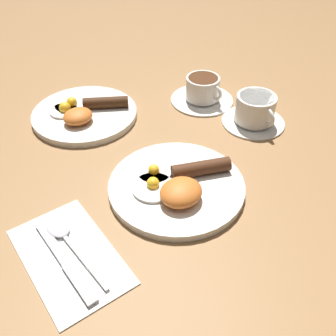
{
  "coord_description": "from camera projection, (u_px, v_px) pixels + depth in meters",
  "views": [
    {
      "loc": [
        -0.38,
        -0.39,
        0.52
      ],
      "look_at": [
        0.01,
        0.04,
        0.03
      ],
      "focal_mm": 42.0,
      "sensor_mm": 36.0,
      "label": 1
    }
  ],
  "objects": [
    {
      "name": "spoon",
      "position": [
        63.0,
        234.0,
        0.66
      ],
      "size": [
        0.04,
        0.18,
        0.01
      ],
      "rotation": [
        0.0,
        0.0,
        1.53
      ],
      "color": "silver",
      "rests_on": "napkin"
    },
    {
      "name": "teacup_far",
      "position": [
        203.0,
        92.0,
        0.98
      ],
      "size": [
        0.16,
        0.16,
        0.06
      ],
      "color": "silver",
      "rests_on": "ground_plane"
    },
    {
      "name": "knife",
      "position": [
        67.0,
        265.0,
        0.61
      ],
      "size": [
        0.03,
        0.19,
        0.01
      ],
      "rotation": [
        0.0,
        0.0,
        1.49
      ],
      "color": "silver",
      "rests_on": "napkin"
    },
    {
      "name": "breakfast_plate_near",
      "position": [
        177.0,
        186.0,
        0.74
      ],
      "size": [
        0.26,
        0.26,
        0.05
      ],
      "color": "silver",
      "rests_on": "ground_plane"
    },
    {
      "name": "teacup_near",
      "position": [
        255.0,
        111.0,
        0.9
      ],
      "size": [
        0.15,
        0.15,
        0.07
      ],
      "color": "silver",
      "rests_on": "ground_plane"
    },
    {
      "name": "napkin",
      "position": [
        71.0,
        258.0,
        0.63
      ],
      "size": [
        0.15,
        0.23,
        0.01
      ],
      "primitive_type": "cube",
      "rotation": [
        0.0,
        0.0,
        -0.11
      ],
      "color": "white",
      "rests_on": "ground_plane"
    },
    {
      "name": "ground_plane",
      "position": [
        176.0,
        189.0,
        0.75
      ],
      "size": [
        3.0,
        3.0,
        0.0
      ],
      "primitive_type": "plane",
      "color": "olive"
    },
    {
      "name": "breakfast_plate_far",
      "position": [
        84.0,
        113.0,
        0.93
      ],
      "size": [
        0.25,
        0.25,
        0.05
      ],
      "color": "silver",
      "rests_on": "ground_plane"
    }
  ]
}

